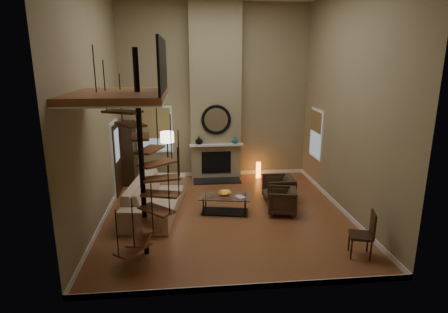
{
  "coord_description": "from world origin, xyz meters",
  "views": [
    {
      "loc": [
        -0.93,
        -8.73,
        3.84
      ],
      "look_at": [
        0.0,
        0.4,
        1.4
      ],
      "focal_mm": 29.91,
      "sensor_mm": 36.0,
      "label": 1
    }
  ],
  "objects": [
    {
      "name": "mantel",
      "position": [
        0.0,
        2.78,
        1.15
      ],
      "size": [
        1.7,
        0.18,
        0.06
      ],
      "primitive_type": "cube",
      "color": "white",
      "rests_on": "chimney_breast"
    },
    {
      "name": "mirror_frame",
      "position": [
        0.0,
        2.84,
        1.95
      ],
      "size": [
        0.94,
        0.1,
        0.94
      ],
      "primitive_type": "torus",
      "rotation": [
        1.57,
        0.0,
        0.0
      ],
      "color": "black",
      "rests_on": "chimney_breast"
    },
    {
      "name": "ground",
      "position": [
        0.0,
        0.0,
        -0.01
      ],
      "size": [
        6.0,
        6.5,
        0.01
      ],
      "primitive_type": "cube",
      "color": "#A05D33",
      "rests_on": "ground"
    },
    {
      "name": "back_wall",
      "position": [
        0.0,
        3.25,
        2.75
      ],
      "size": [
        6.0,
        0.02,
        5.5
      ],
      "primitive_type": "cube",
      "color": "#8F815C",
      "rests_on": "ground"
    },
    {
      "name": "vase_left",
      "position": [
        -0.55,
        2.82,
        1.3
      ],
      "size": [
        0.24,
        0.24,
        0.25
      ],
      "primitive_type": "imported",
      "color": "black",
      "rests_on": "mantel"
    },
    {
      "name": "baseboard_back",
      "position": [
        0.0,
        3.24,
        0.06
      ],
      "size": [
        6.0,
        0.02,
        0.12
      ],
      "primitive_type": "cube",
      "color": "white",
      "rests_on": "ground"
    },
    {
      "name": "armchair_far",
      "position": [
        1.48,
        -0.16,
        0.35
      ],
      "size": [
        0.84,
        0.82,
        0.64
      ],
      "primitive_type": "imported",
      "rotation": [
        0.0,
        0.0,
        -1.78
      ],
      "color": "#3C291B",
      "rests_on": "ground"
    },
    {
      "name": "baseboard_left",
      "position": [
        -2.99,
        0.0,
        0.06
      ],
      "size": [
        0.02,
        6.5,
        0.12
      ],
      "primitive_type": "cube",
      "color": "white",
      "rests_on": "ground"
    },
    {
      "name": "loft",
      "position": [
        -2.04,
        -1.8,
        3.24
      ],
      "size": [
        1.7,
        2.2,
        1.09
      ],
      "color": "brown",
      "rests_on": "left_wall"
    },
    {
      "name": "vase_right",
      "position": [
        0.6,
        2.82,
        1.28
      ],
      "size": [
        0.2,
        0.2,
        0.21
      ],
      "primitive_type": "imported",
      "color": "#1B575E",
      "rests_on": "mantel"
    },
    {
      "name": "spiral_stair",
      "position": [
        -1.78,
        -1.79,
        1.78
      ],
      "size": [
        1.47,
        1.47,
        4.06
      ],
      "color": "black",
      "rests_on": "ground"
    },
    {
      "name": "hutch",
      "position": [
        -2.76,
        2.78,
        0.95
      ],
      "size": [
        0.41,
        0.87,
        1.95
      ],
      "primitive_type": "cube",
      "color": "black",
      "rests_on": "ground"
    },
    {
      "name": "sofa",
      "position": [
        -1.76,
        0.4,
        0.4
      ],
      "size": [
        1.55,
        3.07,
        0.86
      ],
      "primitive_type": "imported",
      "rotation": [
        0.0,
        0.0,
        1.43
      ],
      "color": "#C7AC8A",
      "rests_on": "ground"
    },
    {
      "name": "window_right",
      "position": [
        2.97,
        2.0,
        1.63
      ],
      "size": [
        0.06,
        1.02,
        1.52
      ],
      "color": "white",
      "rests_on": "right_wall"
    },
    {
      "name": "baseboard_right",
      "position": [
        2.99,
        0.0,
        0.06
      ],
      "size": [
        0.02,
        6.5,
        0.12
      ],
      "primitive_type": "cube",
      "color": "white",
      "rests_on": "ground"
    },
    {
      "name": "front_wall",
      "position": [
        0.0,
        -3.25,
        2.75
      ],
      "size": [
        6.0,
        0.02,
        5.5
      ],
      "primitive_type": "cube",
      "color": "#8F815C",
      "rests_on": "ground"
    },
    {
      "name": "hearth",
      "position": [
        0.0,
        2.57,
        0.02
      ],
      "size": [
        1.5,
        0.6,
        0.04
      ],
      "primitive_type": "cube",
      "color": "black",
      "rests_on": "ground"
    },
    {
      "name": "chimney_breast",
      "position": [
        0.0,
        3.06,
        2.75
      ],
      "size": [
        1.6,
        0.38,
        5.5
      ],
      "primitive_type": "cube",
      "color": "#91855E",
      "rests_on": "ground"
    },
    {
      "name": "book",
      "position": [
        0.34,
        -0.07,
        0.46
      ],
      "size": [
        0.29,
        0.31,
        0.02
      ],
      "primitive_type": "imported",
      "rotation": [
        0.0,
        0.0,
        0.53
      ],
      "color": "gray",
      "rests_on": "coffee_table"
    },
    {
      "name": "baseboard_front",
      "position": [
        0.0,
        -3.24,
        0.06
      ],
      "size": [
        6.0,
        0.02,
        0.12
      ],
      "primitive_type": "cube",
      "color": "white",
      "rests_on": "ground"
    },
    {
      "name": "mirror_disc",
      "position": [
        0.0,
        2.85,
        1.95
      ],
      "size": [
        0.8,
        0.01,
        0.8
      ],
      "primitive_type": "cylinder",
      "rotation": [
        1.57,
        0.0,
        0.0
      ],
      "color": "white",
      "rests_on": "chimney_breast"
    },
    {
      "name": "right_wall",
      "position": [
        3.0,
        0.0,
        2.75
      ],
      "size": [
        0.02,
        6.5,
        5.5
      ],
      "primitive_type": "cube",
      "color": "#8F815C",
      "rests_on": "ground"
    },
    {
      "name": "accent_lamp",
      "position": [
        1.39,
        2.84,
        0.25
      ],
      "size": [
        0.15,
        0.15,
        0.53
      ],
      "primitive_type": "cylinder",
      "color": "orange",
      "rests_on": "ground"
    },
    {
      "name": "firebox",
      "position": [
        0.0,
        2.86,
        0.55
      ],
      "size": [
        0.95,
        0.02,
        0.72
      ],
      "primitive_type": "cube",
      "color": "black",
      "rests_on": "chimney_breast"
    },
    {
      "name": "coffee_table",
      "position": [
        -0.01,
        0.08,
        0.28
      ],
      "size": [
        1.37,
        0.86,
        0.47
      ],
      "color": "silver",
      "rests_on": "ground"
    },
    {
      "name": "floor_lamp",
      "position": [
        -1.52,
        2.25,
        1.41
      ],
      "size": [
        0.4,
        0.4,
        1.71
      ],
      "color": "black",
      "rests_on": "ground"
    },
    {
      "name": "entry_door",
      "position": [
        -2.95,
        1.8,
        1.05
      ],
      "size": [
        0.1,
        1.05,
        2.16
      ],
      "color": "white",
      "rests_on": "ground"
    },
    {
      "name": "armchair_near",
      "position": [
        1.61,
        0.69,
        0.35
      ],
      "size": [
        0.81,
        0.79,
        0.73
      ],
      "primitive_type": "imported",
      "rotation": [
        0.0,
        0.0,
        -1.58
      ],
      "color": "#3C291B",
      "rests_on": "ground"
    },
    {
      "name": "window_back",
      "position": [
        -1.9,
        3.22,
        1.62
      ],
      "size": [
        1.02,
        0.06,
        1.52
      ],
      "color": "white",
      "rests_on": "back_wall"
    },
    {
      "name": "side_chair",
      "position": [
        2.52,
        -2.36,
        0.53
      ],
      "size": [
        0.54,
        0.53,
        0.94
      ],
      "color": "black",
      "rests_on": "ground"
    },
    {
      "name": "bowl",
      "position": [
        -0.01,
        0.13,
        0.5
      ],
      "size": [
        0.36,
        0.36,
        0.09
      ],
      "primitive_type": "imported",
      "color": "orange",
      "rests_on": "coffee_table"
    },
    {
      "name": "left_wall",
      "position": [
        -3.0,
        0.0,
        2.75
      ],
      "size": [
        0.02,
        6.5,
        5.5
      ],
      "primitive_type": "cube",
      "color": "#8F815C",
      "rests_on": "ground"
    }
  ]
}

